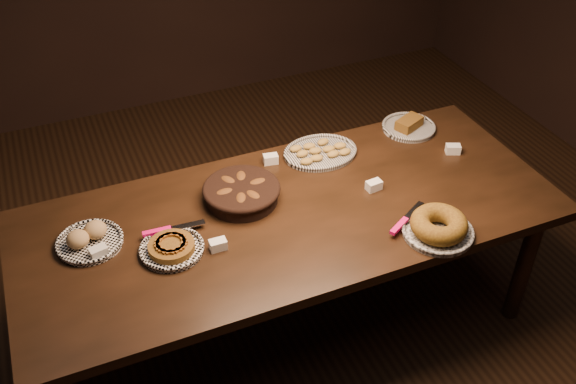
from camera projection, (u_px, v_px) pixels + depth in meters
name	position (u px, v px, depth m)	size (l,w,h in m)	color
ground	(291.00, 324.00, 3.29)	(5.00, 5.00, 0.00)	black
buffet_table	(291.00, 224.00, 2.87)	(2.40, 1.00, 0.75)	black
apple_tart_plate	(172.00, 247.00, 2.61)	(0.31, 0.27, 0.05)	white
madeleine_platter	(320.00, 152.00, 3.17)	(0.37, 0.30, 0.04)	black
bundt_cake_plate	(438.00, 227.00, 2.69)	(0.35, 0.35, 0.10)	black
croissant_basket	(242.00, 192.00, 2.86)	(0.35, 0.35, 0.09)	black
bread_roll_plate	(89.00, 239.00, 2.64)	(0.28, 0.28, 0.09)	white
loaf_plate	(409.00, 126.00, 3.35)	(0.28, 0.28, 0.06)	black
tent_cards	(291.00, 194.00, 2.89)	(1.83, 0.54, 0.04)	white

